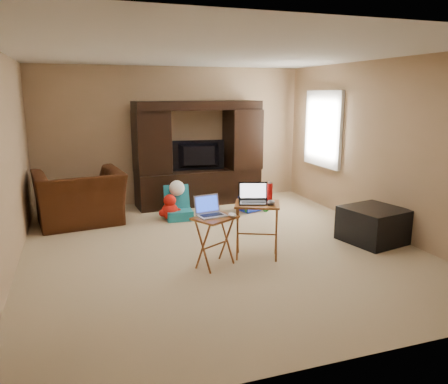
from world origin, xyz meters
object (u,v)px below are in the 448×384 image
object	(u,v)px
plush_toy	(170,207)
water_bottle	(270,192)
laptop_right	(254,194)
mouse_right	(271,202)
mouse_left	(232,215)
entertainment_center	(199,153)
tray_table_left	(215,242)
laptop_left	(212,207)
ottoman	(374,225)
push_toy	(254,200)
child_rocker	(179,203)
recliner	(80,198)
tray_table_right	(257,231)
television	(199,156)

from	to	relation	value
plush_toy	water_bottle	size ratio (longest dim) A/B	1.98
laptop_right	mouse_right	xyz separation A→B (m)	(0.17, -0.14, -0.09)
plush_toy	mouse_left	xyz separation A→B (m)	(0.29, -2.18, 0.42)
laptop_right	entertainment_center	bearing A→B (deg)	106.39
tray_table_left	water_bottle	distance (m)	0.95
laptop_left	laptop_right	distance (m)	0.59
mouse_right	laptop_right	bearing A→B (deg)	140.53
plush_toy	tray_table_left	bearing A→B (deg)	-87.31
ottoman	water_bottle	world-z (taller)	water_bottle
entertainment_center	push_toy	bearing A→B (deg)	-50.12
laptop_left	water_bottle	size ratio (longest dim) A/B	1.48
child_rocker	ottoman	world-z (taller)	child_rocker
recliner	ottoman	size ratio (longest dim) A/B	1.74
tray_table_right	water_bottle	distance (m)	0.51
television	tray_table_right	size ratio (longest dim) A/B	1.37
child_rocker	laptop_left	bearing A→B (deg)	-88.24
recliner	laptop_right	size ratio (longest dim) A/B	3.53
child_rocker	laptop_right	size ratio (longest dim) A/B	1.50
tray_table_left	water_bottle	xyz separation A→B (m)	(0.78, 0.19, 0.50)
plush_toy	water_bottle	xyz separation A→B (m)	(0.88, -1.93, 0.60)
child_rocker	tray_table_left	size ratio (longest dim) A/B	0.91
tray_table_right	entertainment_center	bearing A→B (deg)	112.98
laptop_left	plush_toy	bearing A→B (deg)	82.46
entertainment_center	child_rocker	distance (m)	1.27
child_rocker	tray_table_right	xyz separation A→B (m)	(0.53, -1.99, 0.07)
recliner	mouse_left	size ratio (longest dim) A/B	10.47
entertainment_center	ottoman	bearing A→B (deg)	-62.91
push_toy	mouse_left	xyz separation A→B (m)	(-1.22, -2.27, 0.44)
television	push_toy	bearing A→B (deg)	140.97
recliner	tray_table_right	size ratio (longest dim) A/B	1.85
recliner	television	bearing A→B (deg)	-172.01
tray_table_right	mouse_left	size ratio (longest dim) A/B	5.67
push_toy	mouse_left	distance (m)	2.61
mouse_left	push_toy	bearing A→B (deg)	61.62
push_toy	laptop_left	size ratio (longest dim) A/B	1.63
television	laptop_right	world-z (taller)	television
child_rocker	laptop_right	bearing A→B (deg)	-72.08
television	tray_table_right	bearing A→B (deg)	94.44
tray_table_right	mouse_right	xyz separation A→B (m)	(0.13, -0.12, 0.38)
entertainment_center	television	bearing A→B (deg)	-93.73
tray_table_right	water_bottle	size ratio (longest dim) A/B	3.25
ottoman	mouse_right	distance (m)	1.72
television	push_toy	xyz separation A→B (m)	(0.77, -0.76, -0.71)
laptop_right	water_bottle	size ratio (longest dim) A/B	1.70
child_rocker	tray_table_right	size ratio (longest dim) A/B	0.79
entertainment_center	tray_table_right	world-z (taller)	entertainment_center
laptop_right	mouse_left	bearing A→B (deg)	-132.42
television	push_toy	size ratio (longest dim) A/B	1.85
mouse_right	mouse_left	bearing A→B (deg)	-173.96
tray_table_right	laptop_right	xyz separation A→B (m)	(-0.04, 0.02, 0.47)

